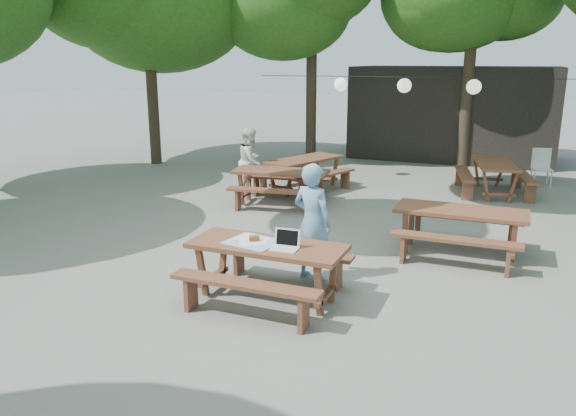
# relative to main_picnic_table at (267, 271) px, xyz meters

# --- Properties ---
(ground) EXTENTS (80.00, 80.00, 0.00)m
(ground) POSITION_rel_main_picnic_table_xyz_m (0.36, 1.67, -0.39)
(ground) COLOR slate
(ground) RESTS_ON ground
(pavilion) EXTENTS (6.00, 3.00, 2.80)m
(pavilion) POSITION_rel_main_picnic_table_xyz_m (0.86, 12.17, 1.01)
(pavilion) COLOR black
(pavilion) RESTS_ON ground
(main_picnic_table) EXTENTS (2.00, 1.58, 0.75)m
(main_picnic_table) POSITION_rel_main_picnic_table_xyz_m (0.00, 0.00, 0.00)
(main_picnic_table) COLOR brown
(main_picnic_table) RESTS_ON ground
(picnic_table_nw) EXTENTS (2.12, 1.85, 0.75)m
(picnic_table_nw) POSITION_rel_main_picnic_table_xyz_m (-1.75, 4.56, 0.00)
(picnic_table_nw) COLOR brown
(picnic_table_nw) RESTS_ON ground
(picnic_table_ne) EXTENTS (2.00, 1.59, 0.75)m
(picnic_table_ne) POSITION_rel_main_picnic_table_xyz_m (2.11, 2.70, 0.00)
(picnic_table_ne) COLOR brown
(picnic_table_ne) RESTS_ON ground
(picnic_table_far_w) EXTENTS (2.16, 2.34, 0.75)m
(picnic_table_far_w) POSITION_rel_main_picnic_table_xyz_m (-1.81, 6.09, 0.00)
(picnic_table_far_w) COLOR brown
(picnic_table_far_w) RESTS_ON ground
(picnic_table_far_e) EXTENTS (1.92, 2.17, 0.75)m
(picnic_table_far_e) POSITION_rel_main_picnic_table_xyz_m (2.39, 7.33, 0.00)
(picnic_table_far_e) COLOR brown
(picnic_table_far_e) RESTS_ON ground
(woman) EXTENTS (0.69, 0.54, 1.66)m
(woman) POSITION_rel_main_picnic_table_xyz_m (0.29, 0.88, 0.44)
(woman) COLOR #6F9ECB
(woman) RESTS_ON ground
(second_person) EXTENTS (0.64, 0.79, 1.51)m
(second_person) POSITION_rel_main_picnic_table_xyz_m (-2.81, 5.27, 0.37)
(second_person) COLOR white
(second_person) RESTS_ON ground
(plastic_chair) EXTENTS (0.52, 0.52, 0.90)m
(plastic_chair) POSITION_rel_main_picnic_table_xyz_m (3.43, 8.75, -0.13)
(plastic_chair) COLOR white
(plastic_chair) RESTS_ON ground
(laptop) EXTENTS (0.35, 0.28, 0.24)m
(laptop) POSITION_rel_main_picnic_table_xyz_m (0.29, -0.07, 0.42)
(laptop) COLOR white
(laptop) RESTS_ON main_picnic_table
(tabletop_clutter) EXTENTS (0.74, 0.66, 0.08)m
(tabletop_clutter) POSITION_rel_main_picnic_table_xyz_m (-0.20, 0.01, 0.37)
(tabletop_clutter) COLOR #3C85CF
(tabletop_clutter) RESTS_ON main_picnic_table
(paper_lanterns) EXTENTS (9.00, 0.34, 0.38)m
(paper_lanterns) POSITION_rel_main_picnic_table_xyz_m (0.17, 7.67, 2.02)
(paper_lanterns) COLOR black
(paper_lanterns) RESTS_ON ground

